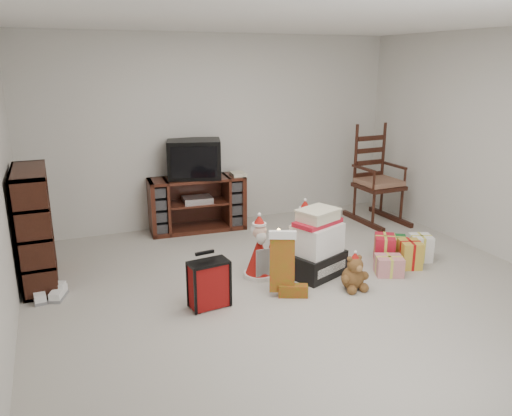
{
  "coord_description": "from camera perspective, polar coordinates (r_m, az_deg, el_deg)",
  "views": [
    {
      "loc": [
        -2.07,
        -3.85,
        2.14
      ],
      "look_at": [
        -0.24,
        0.6,
        0.73
      ],
      "focal_mm": 35.0,
      "sensor_mm": 36.0,
      "label": 1
    }
  ],
  "objects": [
    {
      "name": "rocking_chair",
      "position": [
        7.1,
        13.52,
        2.33
      ],
      "size": [
        0.59,
        0.94,
        1.39
      ],
      "rotation": [
        0.0,
        0.0,
        0.04
      ],
      "color": "black",
      "rests_on": "floor"
    },
    {
      "name": "teddy_bear",
      "position": [
        4.98,
        11.07,
        -7.48
      ],
      "size": [
        0.23,
        0.2,
        0.34
      ],
      "color": "brown",
      "rests_on": "floor"
    },
    {
      "name": "gift_pile",
      "position": [
        5.19,
        6.96,
        -4.47
      ],
      "size": [
        0.66,
        0.58,
        0.7
      ],
      "rotation": [
        0.0,
        0.0,
        0.38
      ],
      "color": "black",
      "rests_on": "floor"
    },
    {
      "name": "mrs_claus_figurine",
      "position": [
        5.13,
        0.36,
        -5.17
      ],
      "size": [
        0.33,
        0.31,
        0.67
      ],
      "color": "#AD1712",
      "rests_on": "floor"
    },
    {
      "name": "santa_figurine",
      "position": [
        5.79,
        5.54,
        -2.82
      ],
      "size": [
        0.31,
        0.3,
        0.64
      ],
      "color": "#AD1712",
      "rests_on": "floor"
    },
    {
      "name": "red_suitcase",
      "position": [
        4.54,
        -5.38,
        -8.67
      ],
      "size": [
        0.36,
        0.22,
        0.52
      ],
      "rotation": [
        0.0,
        0.0,
        0.11
      ],
      "color": "maroon",
      "rests_on": "floor"
    },
    {
      "name": "crt_television",
      "position": [
        6.45,
        -7.06,
        5.6
      ],
      "size": [
        0.77,
        0.64,
        0.49
      ],
      "rotation": [
        0.0,
        0.0,
        -0.28
      ],
      "color": "black",
      "rests_on": "tv_stand"
    },
    {
      "name": "tv_stand",
      "position": [
        6.57,
        -6.74,
        0.48
      ],
      "size": [
        1.26,
        0.53,
        0.7
      ],
      "rotation": [
        0.0,
        0.0,
        -0.07
      ],
      "color": "#431813",
      "rests_on": "floor"
    },
    {
      "name": "room",
      "position": [
        4.46,
        5.77,
        4.75
      ],
      "size": [
        5.01,
        5.01,
        2.51
      ],
      "color": "beige",
      "rests_on": "ground"
    },
    {
      "name": "bookshelf",
      "position": [
        5.38,
        -23.95,
        -2.2
      ],
      "size": [
        0.32,
        0.95,
        1.16
      ],
      "color": "black",
      "rests_on": "floor"
    },
    {
      "name": "gift_cluster",
      "position": [
        5.73,
        16.38,
        -4.93
      ],
      "size": [
        0.72,
        0.81,
        0.25
      ],
      "color": "#B41426",
      "rests_on": "floor"
    },
    {
      "name": "stocking",
      "position": [
        4.72,
        3.0,
        -6.32
      ],
      "size": [
        0.33,
        0.24,
        0.64
      ],
      "primitive_type": null,
      "rotation": [
        0.0,
        0.0,
        -0.42
      ],
      "color": "#127D0D",
      "rests_on": "floor"
    },
    {
      "name": "sneaker_pair",
      "position": [
        5.12,
        -22.58,
        -9.12
      ],
      "size": [
        0.33,
        0.28,
        0.09
      ],
      "rotation": [
        0.0,
        0.0,
        -0.08
      ],
      "color": "white",
      "rests_on": "floor"
    }
  ]
}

